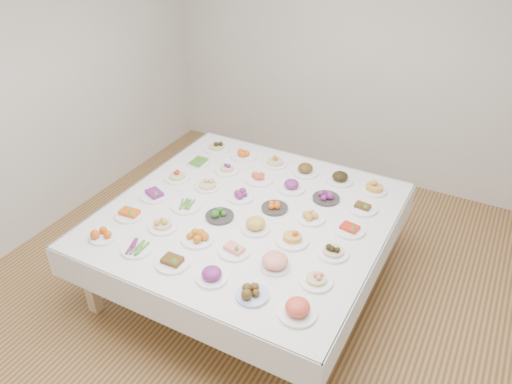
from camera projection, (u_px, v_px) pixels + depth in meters
The scene contains 38 objects.
room_envelope at pixel (263, 105), 3.53m from camera, with size 5.02×5.02×2.81m.
display_table at pixel (248, 219), 4.32m from camera, with size 2.33×2.33×0.75m.
dish_0 at pixel (103, 233), 3.97m from camera, with size 0.23×0.23×0.11m.
dish_1 at pixel (137, 248), 3.85m from camera, with size 0.25×0.24×0.06m.
dish_2 at pixel (172, 259), 3.70m from camera, with size 0.26×0.26×0.11m.
dish_3 at pixel (212, 273), 3.56m from camera, with size 0.22×0.22×0.13m.
dish_4 at pixel (252, 292), 3.42m from camera, with size 0.23×0.23×0.10m.
dish_5 at pixel (298, 308), 3.27m from camera, with size 0.26×0.26×0.14m.
dish_6 at pixel (129, 212), 4.22m from camera, with size 0.24×0.24×0.11m.
dish_7 at pixel (163, 222), 4.07m from camera, with size 0.23×0.23×0.13m.
dish_8 at pixel (197, 235), 3.94m from camera, with size 0.26×0.26×0.12m.
dish_9 at pixel (234, 248), 3.82m from camera, with size 0.24×0.24×0.10m.
dish_10 at pixel (275, 260), 3.66m from camera, with size 0.22×0.22×0.14m.
dish_11 at pixel (316, 277), 3.53m from camera, with size 0.24×0.24×0.12m.
dish_12 at pixel (154, 193), 4.47m from camera, with size 0.26×0.26×0.11m.
dish_13 at pixel (186, 205), 4.35m from camera, with size 0.26×0.26×0.06m.
dish_14 at pixel (220, 213), 4.21m from camera, with size 0.24×0.24×0.10m.
dish_15 at pixel (256, 224), 4.05m from camera, with size 0.23×0.23×0.13m.
dish_16 at pixel (292, 236), 3.92m from camera, with size 0.26×0.26×0.13m.
dish_17 at pixel (334, 248), 3.79m from camera, with size 0.24×0.24×0.14m.
dish_18 at pixel (177, 174), 4.73m from camera, with size 0.23×0.23×0.12m.
dish_19 at pixel (207, 182), 4.59m from camera, with size 0.22×0.22×0.13m.
dish_20 at pixel (240, 195), 4.46m from camera, with size 0.24×0.24×0.09m.
dish_21 at pixel (275, 206), 4.32m from camera, with size 0.23×0.23×0.09m.
dish_22 at pixel (311, 216), 4.19m from camera, with size 0.24×0.24×0.09m.
dish_23 at pixel (350, 226), 4.05m from camera, with size 0.25×0.25×0.11m.
dish_24 at pixel (198, 162), 4.99m from camera, with size 0.22×0.22×0.06m.
dish_25 at pixel (227, 167), 4.85m from camera, with size 0.23×0.23×0.11m.
dish_26 at pixel (259, 177), 4.71m from camera, with size 0.26×0.26×0.10m.
dish_27 at pixel (291, 184), 4.57m from camera, with size 0.25×0.25×0.13m.
dish_28 at pixel (326, 195), 4.43m from camera, with size 0.24×0.24×0.11m.
dish_29 at pixel (363, 206), 4.31m from camera, with size 0.25×0.25×0.10m.
dish_30 at pixel (217, 144), 5.22m from camera, with size 0.26×0.26×0.14m.
dish_31 at pixel (244, 154), 5.10m from camera, with size 0.26×0.26×0.10m.
dish_32 at pixel (275, 159), 4.95m from camera, with size 0.23×0.23×0.13m.
dish_33 at pixel (305, 168), 4.81m from camera, with size 0.25×0.25×0.13m.
dish_34 at pixel (340, 177), 4.68m from camera, with size 0.25×0.25×0.13m.
dish_35 at pixel (375, 185), 4.53m from camera, with size 0.23×0.23×0.15m.
Camera 1 is at (1.53, -2.93, 3.23)m, focal length 35.00 mm.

